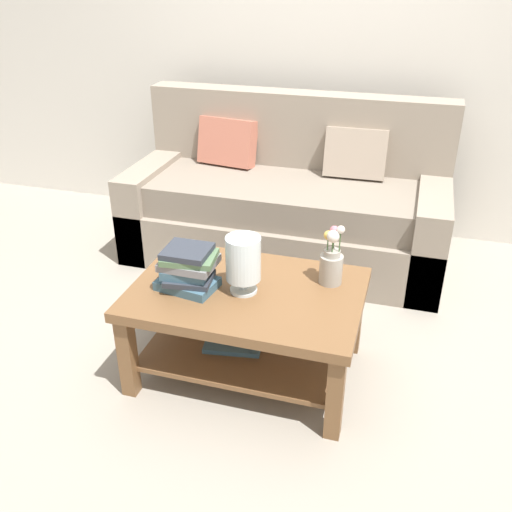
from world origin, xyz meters
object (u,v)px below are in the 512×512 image
(book_stack_main, at_px, (188,269))
(glass_hurricane_vase, at_px, (243,260))
(couch, at_px, (287,204))
(flower_pitcher, at_px, (331,262))
(coffee_table, at_px, (247,313))

(book_stack_main, height_order, glass_hurricane_vase, glass_hurricane_vase)
(couch, relative_size, flower_pitcher, 6.90)
(couch, height_order, flower_pitcher, couch)
(coffee_table, xyz_separation_m, book_stack_main, (-0.27, -0.06, 0.23))
(couch, distance_m, glass_hurricane_vase, 1.37)
(glass_hurricane_vase, bearing_deg, book_stack_main, -171.42)
(coffee_table, relative_size, glass_hurricane_vase, 3.91)
(coffee_table, distance_m, book_stack_main, 0.36)
(coffee_table, distance_m, flower_pitcher, 0.47)
(book_stack_main, relative_size, glass_hurricane_vase, 1.06)
(flower_pitcher, bearing_deg, coffee_table, -154.55)
(couch, xyz_separation_m, flower_pitcher, (0.49, -1.15, 0.23))
(book_stack_main, height_order, flower_pitcher, flower_pitcher)
(glass_hurricane_vase, bearing_deg, flower_pitcher, 27.36)
(coffee_table, bearing_deg, book_stack_main, -167.59)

